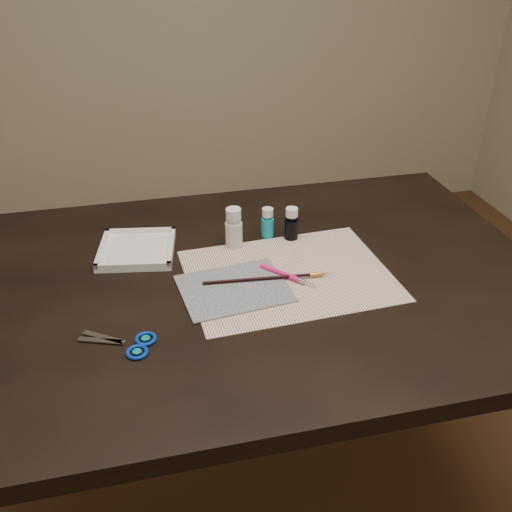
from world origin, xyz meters
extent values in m
cube|color=#422614|center=(0.00, 0.00, -0.01)|extent=(3.50, 3.50, 0.02)
cube|color=black|center=(0.00, 0.00, 0.38)|extent=(1.30, 0.90, 0.75)
cube|color=white|center=(0.07, -0.02, 0.75)|extent=(0.46, 0.36, 0.00)
cube|color=black|center=(-0.06, -0.04, 0.75)|extent=(0.24, 0.20, 0.00)
cylinder|color=silver|center=(-0.02, 0.14, 0.80)|extent=(0.05, 0.05, 0.10)
cylinder|color=#1192B0|center=(0.07, 0.17, 0.79)|extent=(0.03, 0.03, 0.08)
cylinder|color=black|center=(0.12, 0.14, 0.79)|extent=(0.04, 0.04, 0.08)
cube|color=white|center=(-0.25, 0.16, 0.76)|extent=(0.20, 0.20, 0.02)
camera|label=1|loc=(-0.24, -1.03, 1.44)|focal=40.00mm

